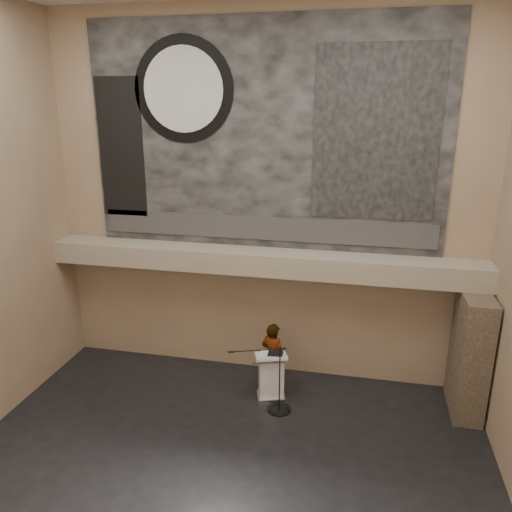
# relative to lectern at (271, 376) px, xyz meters

# --- Properties ---
(floor) EXTENTS (10.00, 10.00, 0.00)m
(floor) POSITION_rel_lectern_xyz_m (-0.46, -2.68, -0.55)
(floor) COLOR black
(floor) RESTS_ON ground
(wall_back) EXTENTS (10.00, 0.02, 8.50)m
(wall_back) POSITION_rel_lectern_xyz_m (-0.46, 1.32, 3.70)
(wall_back) COLOR #887156
(wall_back) RESTS_ON floor
(wall_front) EXTENTS (10.00, 0.02, 8.50)m
(wall_front) POSITION_rel_lectern_xyz_m (-0.46, -6.68, 3.70)
(wall_front) COLOR #887156
(wall_front) RESTS_ON floor
(soffit) EXTENTS (10.00, 0.80, 0.50)m
(soffit) POSITION_rel_lectern_xyz_m (-0.46, 0.92, 2.40)
(soffit) COLOR gray
(soffit) RESTS_ON wall_back
(sprinkler_left) EXTENTS (0.04, 0.04, 0.06)m
(sprinkler_left) POSITION_rel_lectern_xyz_m (-2.06, 0.87, 2.12)
(sprinkler_left) COLOR #B2893D
(sprinkler_left) RESTS_ON soffit
(sprinkler_right) EXTENTS (0.04, 0.04, 0.06)m
(sprinkler_right) POSITION_rel_lectern_xyz_m (1.44, 0.87, 2.12)
(sprinkler_right) COLOR #B2893D
(sprinkler_right) RESTS_ON soffit
(banner) EXTENTS (8.00, 0.05, 5.00)m
(banner) POSITION_rel_lectern_xyz_m (-0.46, 1.29, 5.15)
(banner) COLOR black
(banner) RESTS_ON wall_back
(banner_text_strip) EXTENTS (7.76, 0.02, 0.55)m
(banner_text_strip) POSITION_rel_lectern_xyz_m (-0.46, 1.25, 3.10)
(banner_text_strip) COLOR #2F2F2F
(banner_text_strip) RESTS_ON banner
(banner_clock_rim) EXTENTS (2.30, 0.02, 2.30)m
(banner_clock_rim) POSITION_rel_lectern_xyz_m (-2.26, 1.25, 6.15)
(banner_clock_rim) COLOR black
(banner_clock_rim) RESTS_ON banner
(banner_clock_face) EXTENTS (1.84, 0.02, 1.84)m
(banner_clock_face) POSITION_rel_lectern_xyz_m (-2.26, 1.23, 6.15)
(banner_clock_face) COLOR silver
(banner_clock_face) RESTS_ON banner
(banner_building_print) EXTENTS (2.60, 0.02, 3.60)m
(banner_building_print) POSITION_rel_lectern_xyz_m (1.94, 1.25, 5.25)
(banner_building_print) COLOR black
(banner_building_print) RESTS_ON banner
(banner_brick_print) EXTENTS (1.10, 0.02, 3.20)m
(banner_brick_print) POSITION_rel_lectern_xyz_m (-3.86, 1.25, 4.85)
(banner_brick_print) COLOR black
(banner_brick_print) RESTS_ON banner
(stone_pier) EXTENTS (0.60, 1.40, 2.70)m
(stone_pier) POSITION_rel_lectern_xyz_m (4.19, 0.47, 0.80)
(stone_pier) COLOR #3F3327
(stone_pier) RESTS_ON floor
(lectern) EXTENTS (0.81, 0.68, 1.13)m
(lectern) POSITION_rel_lectern_xyz_m (0.00, 0.00, 0.00)
(lectern) COLOR silver
(lectern) RESTS_ON floor
(binder) EXTENTS (0.35, 0.28, 0.04)m
(binder) POSITION_rel_lectern_xyz_m (0.09, 0.02, 0.56)
(binder) COLOR black
(binder) RESTS_ON lectern
(papers) EXTENTS (0.27, 0.35, 0.00)m
(papers) POSITION_rel_lectern_xyz_m (-0.15, 0.01, 0.55)
(papers) COLOR white
(papers) RESTS_ON lectern
(speaker_person) EXTENTS (0.72, 0.60, 1.67)m
(speaker_person) POSITION_rel_lectern_xyz_m (-0.03, 0.36, 0.28)
(speaker_person) COLOR silver
(speaker_person) RESTS_ON floor
(mic_stand) EXTENTS (1.29, 0.63, 1.53)m
(mic_stand) POSITION_rel_lectern_xyz_m (0.23, -0.44, -0.33)
(mic_stand) COLOR black
(mic_stand) RESTS_ON floor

